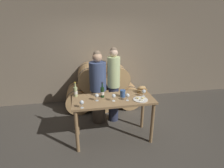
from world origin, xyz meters
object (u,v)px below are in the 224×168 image
Objects in this scene: wine_bottle_red at (102,92)px; wine_bottle_white at (76,92)px; cheese_plate at (140,99)px; wine_glass_center at (114,96)px; blue_crock at (123,93)px; wine_glass_far_right at (144,91)px; wine_glass_left at (97,96)px; person_right at (114,85)px; person_left at (98,88)px; tasting_table at (113,105)px; wine_glass_far_left at (82,103)px; bread_basket at (142,90)px; wine_glass_right at (128,96)px.

wine_bottle_red reaches higher than wine_bottle_white.
wine_glass_center is (-0.50, 0.05, 0.09)m from cheese_plate.
blue_crock and wine_glass_far_right have the same top height.
wine_glass_center is (0.30, -0.07, 0.00)m from wine_glass_left.
person_right is at bearing 28.35° from wine_bottle_white.
blue_crock is (0.41, -0.66, 0.11)m from person_left.
wine_bottle_red is 2.18× the size of wine_glass_far_right.
person_left reaches higher than wine_glass_center.
tasting_table is at bearing -29.61° from wine_bottle_red.
wine_glass_far_left is at bearing -78.48° from wine_bottle_white.
tasting_table is at bearing 5.58° from wine_glass_left.
wine_glass_far_right is at bearing -100.43° from bread_basket.
tasting_table is at bearing 163.09° from cheese_plate.
blue_crock and wine_glass_center have the same top height.
wine_glass_far_right is at bearing 19.80° from wine_glass_right.
wine_bottle_red reaches higher than blue_crock.
wine_bottle_red reaches higher than wine_glass_center.
wine_glass_left is at bearing -98.10° from person_left.
cheese_plate is at bearing -33.98° from blue_crock.
person_right reaches higher than wine_glass_far_right.
wine_glass_left is (-0.32, -0.03, 0.23)m from tasting_table.
blue_crock and wine_glass_left have the same top height.
person_right is 12.58× the size of wine_glass_right.
person_left reaches higher than wine_bottle_red.
wine_glass_far_left is at bearing -164.10° from wine_glass_center.
wine_glass_far_right is (0.62, 0.11, 0.00)m from wine_glass_center.
tasting_table is 0.74m from person_left.
wine_glass_far_left and wine_glass_left have the same top height.
tasting_table is at bearing -165.78° from blue_crock.
tasting_table is at bearing -179.80° from wine_glass_far_right.
person_left is 1.09m from wine_glass_far_right.
wine_glass_far_left is at bearing -170.55° from wine_glass_right.
wine_glass_left is (-0.10, -0.74, 0.13)m from person_left.
wine_glass_center is (-0.16, -0.81, 0.08)m from person_right.
wine_glass_far_right is (0.80, -0.11, -0.01)m from wine_bottle_red.
cheese_plate is 1.10m from wine_glass_far_left.
tasting_table is 0.36m from wine_glass_right.
blue_crock is at bearing -12.52° from wine_bottle_white.
person_right is at bearing 78.24° from tasting_table.
wine_glass_left and wine_glass_center have the same top height.
wine_bottle_red is 2.18× the size of wine_glass_center.
bread_basket is at bearing -30.06° from person_left.
wine_bottle_white is at bearing 164.69° from wine_bottle_red.
person_left reaches higher than wine_glass_far_left.
wine_glass_far_left is 1.23m from wine_glass_far_right.
person_right reaches higher than wine_bottle_red.
blue_crock is 0.85m from wine_glass_far_left.
person_right is at bearing 94.25° from blue_crock.
tasting_table is 0.26m from wine_glass_center.
cheese_plate is (1.19, -0.40, -0.09)m from wine_bottle_white.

